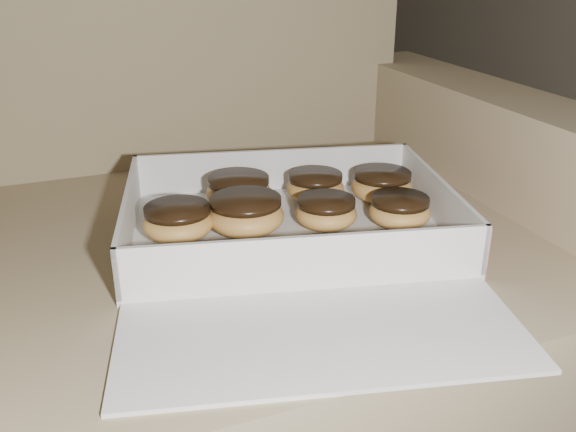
% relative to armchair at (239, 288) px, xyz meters
% --- Properties ---
extents(armchair, '(0.97, 0.82, 1.02)m').
position_rel_armchair_xyz_m(armchair, '(0.00, 0.00, 0.00)').
color(armchair, '#867655').
rests_on(armchair, floor).
extents(bakery_box, '(0.52, 0.58, 0.07)m').
position_rel_armchair_xyz_m(bakery_box, '(0.03, -0.16, 0.15)').
color(bakery_box, silver).
rests_on(bakery_box, armchair).
extents(donut_a, '(0.08, 0.08, 0.04)m').
position_rel_armchair_xyz_m(donut_a, '(0.09, -0.12, 0.17)').
color(donut_a, gold).
rests_on(donut_a, bakery_box).
extents(donut_b, '(0.10, 0.10, 0.05)m').
position_rel_armchair_xyz_m(donut_b, '(0.00, -0.01, 0.17)').
color(donut_b, gold).
rests_on(donut_b, bakery_box).
extents(donut_c, '(0.09, 0.09, 0.05)m').
position_rel_armchair_xyz_m(donut_c, '(-0.10, -0.09, 0.17)').
color(donut_c, gold).
rests_on(donut_c, bakery_box).
extents(donut_d, '(0.08, 0.08, 0.04)m').
position_rel_armchair_xyz_m(donut_d, '(0.19, -0.16, 0.17)').
color(donut_d, gold).
rests_on(donut_d, bakery_box).
extents(donut_e, '(0.09, 0.09, 0.05)m').
position_rel_armchair_xyz_m(donut_e, '(0.21, -0.07, 0.17)').
color(donut_e, gold).
rests_on(donut_e, bakery_box).
extents(donut_f, '(0.10, 0.10, 0.05)m').
position_rel_armchair_xyz_m(donut_f, '(-0.02, -0.10, 0.17)').
color(donut_f, gold).
rests_on(donut_f, bakery_box).
extents(donut_g, '(0.09, 0.09, 0.04)m').
position_rel_armchair_xyz_m(donut_g, '(0.12, -0.03, 0.17)').
color(donut_g, gold).
rests_on(donut_g, bakery_box).
extents(crumb_a, '(0.01, 0.01, 0.00)m').
position_rel_armchair_xyz_m(crumb_a, '(0.17, -0.22, 0.14)').
color(crumb_a, black).
rests_on(crumb_a, bakery_box).
extents(crumb_b, '(0.01, 0.01, 0.00)m').
position_rel_armchair_xyz_m(crumb_b, '(0.07, -0.19, 0.14)').
color(crumb_b, black).
rests_on(crumb_b, bakery_box).
extents(crumb_c, '(0.01, 0.01, 0.00)m').
position_rel_armchair_xyz_m(crumb_c, '(-0.14, -0.14, 0.14)').
color(crumb_c, black).
rests_on(crumb_c, bakery_box).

